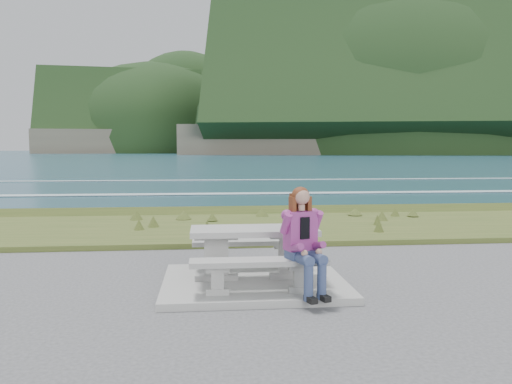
% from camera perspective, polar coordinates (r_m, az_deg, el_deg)
% --- Properties ---
extents(concrete_slab, '(2.60, 2.10, 0.10)m').
position_cam_1_polar(concrete_slab, '(7.32, -0.23, -10.32)').
color(concrete_slab, '#969591').
rests_on(concrete_slab, ground).
extents(picnic_table, '(1.80, 0.75, 0.75)m').
position_cam_1_polar(picnic_table, '(7.18, -0.24, -5.44)').
color(picnic_table, '#969591').
rests_on(picnic_table, concrete_slab).
extents(bench_landward, '(1.80, 0.35, 0.45)m').
position_cam_1_polar(bench_landward, '(6.54, 0.35, -8.56)').
color(bench_landward, '#969591').
rests_on(bench_landward, concrete_slab).
extents(bench_seaward, '(1.80, 0.35, 0.45)m').
position_cam_1_polar(bench_seaward, '(7.90, -0.72, -6.19)').
color(bench_seaward, '#969591').
rests_on(bench_seaward, concrete_slab).
extents(grass_verge, '(160.00, 4.50, 0.22)m').
position_cam_1_polar(grass_verge, '(12.21, -2.45, -4.36)').
color(grass_verge, '#314D1D').
rests_on(grass_verge, ground).
extents(shore_drop, '(160.00, 0.80, 2.20)m').
position_cam_1_polar(shore_drop, '(15.07, -3.07, -2.57)').
color(shore_drop, brown).
rests_on(shore_drop, ground).
extents(ocean, '(1600.00, 1600.00, 0.09)m').
position_cam_1_polar(ocean, '(32.34, -4.43, -1.63)').
color(ocean, '#204A5C').
rests_on(ocean, ground).
extents(headland_range, '(729.83, 363.95, 204.96)m').
position_cam_1_polar(headland_range, '(448.11, 19.68, 5.73)').
color(headland_range, brown).
rests_on(headland_range, ground).
extents(seated_woman, '(0.57, 0.76, 1.39)m').
position_cam_1_polar(seated_woman, '(6.47, 5.71, -7.26)').
color(seated_woman, '#324C71').
rests_on(seated_woman, concrete_slab).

